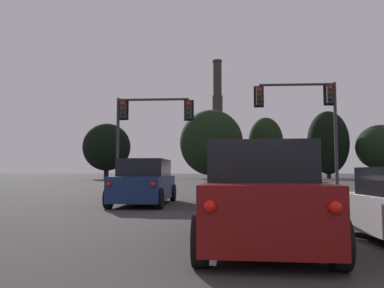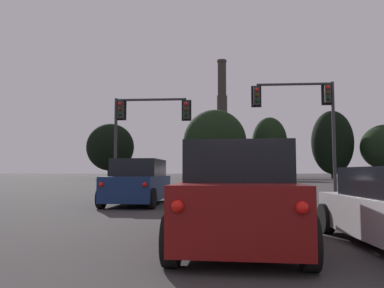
% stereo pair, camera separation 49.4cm
% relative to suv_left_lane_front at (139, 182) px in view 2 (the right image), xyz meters
% --- Properties ---
extents(suv_left_lane_front, '(2.17, 4.93, 1.86)m').
position_rel_suv_left_lane_front_xyz_m(suv_left_lane_front, '(0.00, 0.00, 0.00)').
color(suv_left_lane_front, navy).
rests_on(suv_left_lane_front, ground_plane).
extents(suv_center_lane_second, '(2.33, 4.99, 1.86)m').
position_rel_suv_left_lane_front_xyz_m(suv_center_lane_second, '(3.71, -8.15, 0.00)').
color(suv_center_lane_second, maroon).
rests_on(suv_center_lane_second, ground_plane).
extents(suv_center_lane_front, '(2.31, 4.98, 1.86)m').
position_rel_suv_left_lane_front_xyz_m(suv_center_lane_front, '(3.73, -0.81, 0.00)').
color(suv_center_lane_front, black).
rests_on(suv_center_lane_front, ground_plane).
extents(traffic_light_overhead_right, '(4.71, 0.50, 6.39)m').
position_rel_suv_left_lane_front_xyz_m(traffic_light_overhead_right, '(8.23, 5.83, 3.95)').
color(traffic_light_overhead_right, '#2D2D30').
rests_on(traffic_light_overhead_right, ground_plane).
extents(traffic_light_overhead_left, '(4.68, 0.50, 5.71)m').
position_rel_suv_left_lane_front_xyz_m(traffic_light_overhead_left, '(-1.30, 6.26, 3.44)').
color(traffic_light_overhead_left, '#2D2D30').
rests_on(traffic_light_overhead_left, ground_plane).
extents(traffic_light_far_right, '(0.78, 0.50, 6.51)m').
position_rel_suv_left_lane_front_xyz_m(traffic_light_far_right, '(9.77, 43.51, 3.36)').
color(traffic_light_far_right, '#2D2D30').
rests_on(traffic_light_far_right, ground_plane).
extents(smokestack, '(6.70, 6.70, 40.85)m').
position_rel_suv_left_lane_front_xyz_m(smokestack, '(4.24, 114.98, 15.16)').
color(smokestack, '#2B2722').
rests_on(smokestack, ground_plane).
extents(treeline_center_left, '(8.87, 7.98, 10.40)m').
position_rel_suv_left_lane_front_xyz_m(treeline_center_left, '(-17.17, 53.31, 5.06)').
color(treeline_center_left, black).
rests_on(treeline_center_left, ground_plane).
extents(treeline_far_left, '(7.16, 6.44, 12.62)m').
position_rel_suv_left_lane_front_xyz_m(treeline_far_left, '(13.62, 62.52, 6.45)').
color(treeline_far_left, black).
rests_on(treeline_far_left, ground_plane).
extents(treeline_center_right, '(12.25, 11.02, 13.39)m').
position_rel_suv_left_lane_front_xyz_m(treeline_center_right, '(2.39, 56.98, 6.12)').
color(treeline_center_right, black).
rests_on(treeline_center_right, ground_plane).
extents(treeline_far_right, '(8.05, 7.24, 13.38)m').
position_rel_suv_left_lane_front_xyz_m(treeline_far_right, '(25.44, 59.67, 6.22)').
color(treeline_far_right, black).
rests_on(treeline_far_right, ground_plane).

